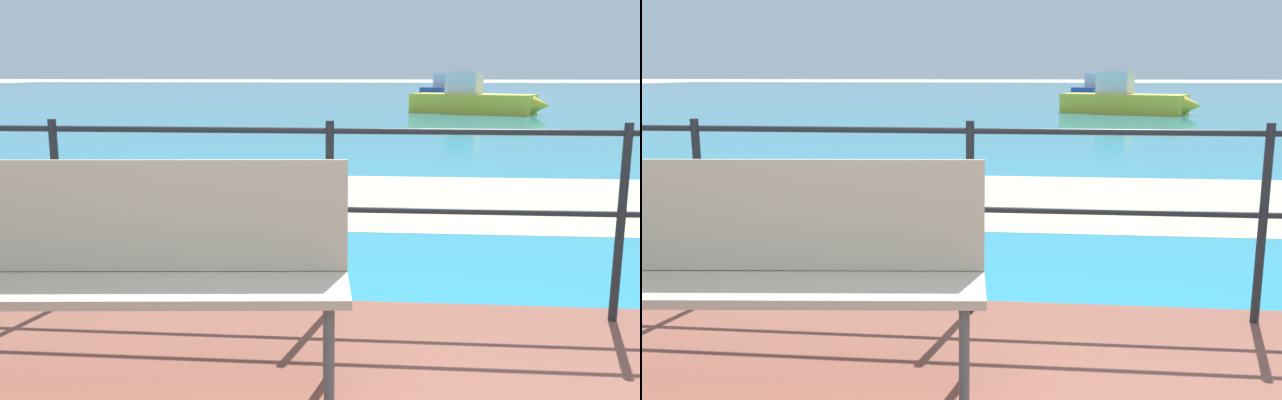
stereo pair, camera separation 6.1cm
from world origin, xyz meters
TOP-DOWN VIEW (x-y plane):
  - sea_water at (0.00, 40.00)m, footprint 90.00×90.00m
  - beach_strip at (0.00, 5.95)m, footprint 54.00×3.08m
  - park_bench at (-0.73, 1.48)m, footprint 1.78×0.57m
  - railing_fence at (0.00, 2.42)m, footprint 5.94×0.04m
  - boat_near at (3.93, 36.48)m, footprint 2.89×3.70m
  - boat_far at (3.34, 21.08)m, footprint 4.36×2.87m

SIDE VIEW (x-z plane):
  - sea_water at x=0.00m, z-range 0.00..0.01m
  - beach_strip at x=0.00m, z-range 0.00..0.01m
  - boat_near at x=3.93m, z-range -0.24..1.00m
  - boat_far at x=3.34m, z-range -0.25..1.09m
  - park_bench at x=-0.73m, z-range 0.15..1.08m
  - railing_fence at x=0.00m, z-range 0.20..1.23m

